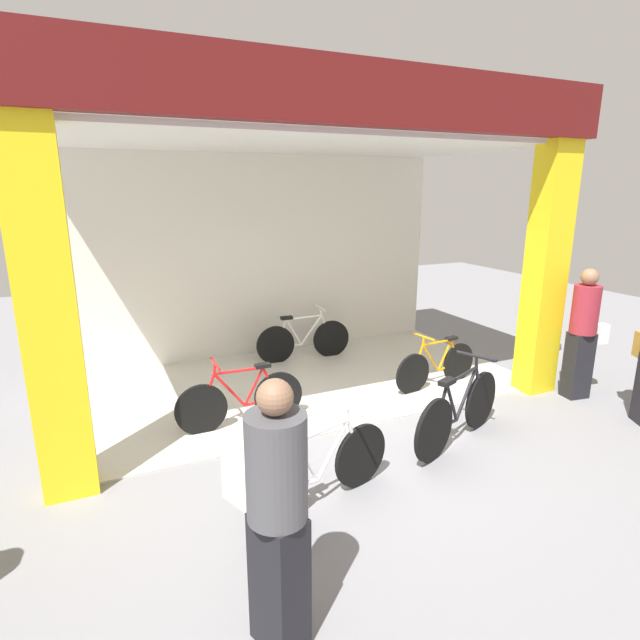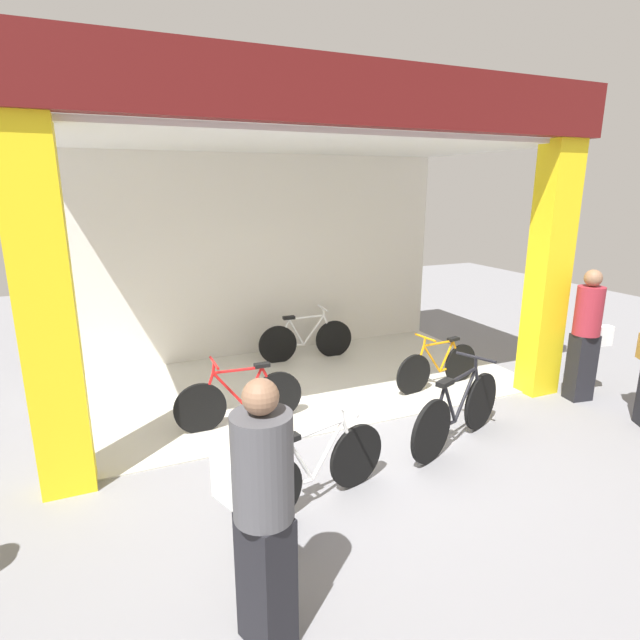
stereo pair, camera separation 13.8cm
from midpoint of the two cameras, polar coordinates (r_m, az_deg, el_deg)
ground_plane at (r=6.16m, az=3.75°, el=-12.19°), size 20.77×20.77×0.00m
shop_facade at (r=7.13m, az=-2.56°, el=9.73°), size 6.58×3.55×3.99m
bicycle_inside_0 at (r=6.17m, az=-8.28°, el=-8.78°), size 1.55×0.43×0.85m
bicycle_inside_1 at (r=8.35m, az=-1.12°, el=-2.23°), size 1.60×0.44×0.88m
bicycle_inside_2 at (r=7.41m, az=13.65°, el=-5.11°), size 1.46×0.40×0.81m
bicycle_parked_0 at (r=4.71m, az=0.41°, el=-16.45°), size 1.55×0.51×0.87m
bicycle_parked_1 at (r=5.89m, az=15.86°, el=-9.95°), size 1.64×0.70×0.96m
pedestrian_1 at (r=3.23m, az=-5.24°, el=-20.54°), size 0.46×0.69×1.77m
pedestrian_3 at (r=7.57m, az=28.21°, el=-1.38°), size 0.59×0.39×1.77m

